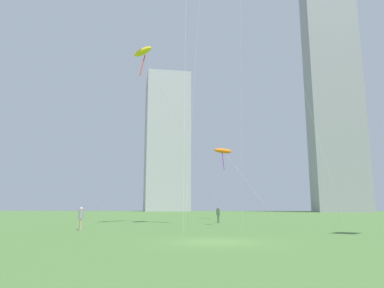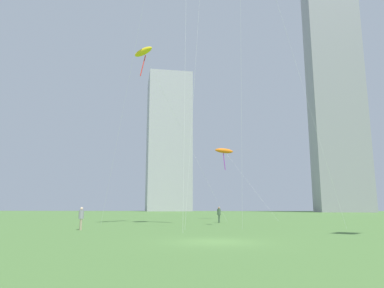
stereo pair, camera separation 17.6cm
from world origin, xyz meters
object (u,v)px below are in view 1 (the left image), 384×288
object	(u,v)px
kite_flying_4	(223,151)
distant_highrise_1	(330,64)
person_standing_0	(81,217)
person_standing_2	(218,214)
distant_highrise_0	(166,143)
kite_flying_1	(143,52)

from	to	relation	value
kite_flying_4	distant_highrise_1	size ratio (longest dim) A/B	0.10
person_standing_0	person_standing_2	world-z (taller)	person_standing_2
kite_flying_4	distant_highrise_0	size ratio (longest dim) A/B	0.17
person_standing_0	kite_flying_1	distance (m)	19.52
distant_highrise_1	person_standing_0	bearing A→B (deg)	-114.61
person_standing_0	person_standing_2	bearing A→B (deg)	112.69
person_standing_2	person_standing_0	bearing A→B (deg)	156.44
kite_flying_1	distant_highrise_0	world-z (taller)	distant_highrise_0
distant_highrise_1	person_standing_2	bearing A→B (deg)	-112.74
kite_flying_1	kite_flying_4	bearing A→B (deg)	62.53
kite_flying_1	distant_highrise_1	xyz separation A→B (m)	(49.40, 92.86, 36.38)
distant_highrise_1	kite_flying_1	bearing A→B (deg)	-115.34
kite_flying_1	distant_highrise_1	world-z (taller)	distant_highrise_1
distant_highrise_0	distant_highrise_1	bearing A→B (deg)	-36.32
person_standing_0	distant_highrise_1	xyz separation A→B (m)	(52.07, 100.95, 53.93)
person_standing_2	kite_flying_1	world-z (taller)	kite_flying_1
distant_highrise_1	kite_flying_4	bearing A→B (deg)	-115.45
distant_highrise_0	distant_highrise_1	world-z (taller)	distant_highrise_1
kite_flying_4	distant_highrise_0	xyz separation A→B (m)	(-25.53, 101.61, 20.27)
person_standing_2	kite_flying_4	distance (m)	14.19
person_standing_0	distant_highrise_1	world-z (taller)	distant_highrise_1
kite_flying_1	kite_flying_4	size ratio (longest dim) A/B	1.83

